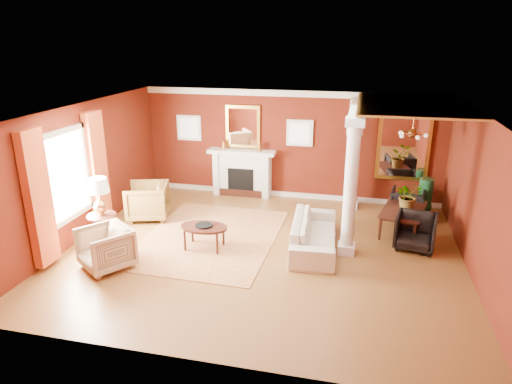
% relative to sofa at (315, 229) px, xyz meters
% --- Properties ---
extents(ground, '(8.00, 8.00, 0.00)m').
position_rel_sofa_xyz_m(ground, '(-1.03, -0.39, -0.44)').
color(ground, brown).
rests_on(ground, ground).
extents(room_shell, '(8.04, 7.04, 2.92)m').
position_rel_sofa_xyz_m(room_shell, '(-1.03, -0.39, 1.58)').
color(room_shell, '#51190B').
rests_on(room_shell, ground).
extents(fireplace, '(1.85, 0.42, 1.29)m').
position_rel_sofa_xyz_m(fireplace, '(-2.33, 2.92, 0.20)').
color(fireplace, white).
rests_on(fireplace, ground).
extents(overmantel_mirror, '(0.95, 0.07, 1.15)m').
position_rel_sofa_xyz_m(overmantel_mirror, '(-2.33, 3.06, 1.46)').
color(overmantel_mirror, gold).
rests_on(overmantel_mirror, fireplace).
extents(flank_window_left, '(0.70, 0.07, 0.70)m').
position_rel_sofa_xyz_m(flank_window_left, '(-3.88, 3.07, 1.36)').
color(flank_window_left, white).
rests_on(flank_window_left, room_shell).
extents(flank_window_right, '(0.70, 0.07, 0.70)m').
position_rel_sofa_xyz_m(flank_window_right, '(-0.78, 3.07, 1.36)').
color(flank_window_right, white).
rests_on(flank_window_right, room_shell).
extents(left_window, '(0.21, 2.55, 2.60)m').
position_rel_sofa_xyz_m(left_window, '(-4.92, -0.99, 0.98)').
color(left_window, white).
rests_on(left_window, room_shell).
extents(column_front, '(0.36, 0.36, 2.80)m').
position_rel_sofa_xyz_m(column_front, '(0.67, -0.09, 0.99)').
color(column_front, white).
rests_on(column_front, ground).
extents(column_back, '(0.36, 0.36, 2.80)m').
position_rel_sofa_xyz_m(column_back, '(0.67, 2.61, 0.99)').
color(column_back, white).
rests_on(column_back, ground).
extents(header_beam, '(0.30, 3.20, 0.32)m').
position_rel_sofa_xyz_m(header_beam, '(0.67, 1.51, 2.18)').
color(header_beam, white).
rests_on(header_beam, column_front).
extents(amber_ceiling, '(2.30, 3.40, 0.04)m').
position_rel_sofa_xyz_m(amber_ceiling, '(1.82, 1.36, 2.43)').
color(amber_ceiling, '#C6893A').
rests_on(amber_ceiling, room_shell).
extents(dining_mirror, '(1.30, 0.07, 1.70)m').
position_rel_sofa_xyz_m(dining_mirror, '(1.87, 3.06, 1.11)').
color(dining_mirror, gold).
rests_on(dining_mirror, room_shell).
extents(chandelier, '(0.60, 0.62, 0.75)m').
position_rel_sofa_xyz_m(chandelier, '(1.87, 1.41, 1.81)').
color(chandelier, '#B07237').
rests_on(chandelier, room_shell).
extents(crown_trim, '(8.00, 0.08, 0.16)m').
position_rel_sofa_xyz_m(crown_trim, '(-1.03, 3.07, 2.38)').
color(crown_trim, white).
rests_on(crown_trim, room_shell).
extents(base_trim, '(8.00, 0.08, 0.12)m').
position_rel_sofa_xyz_m(base_trim, '(-1.03, 3.07, -0.38)').
color(base_trim, white).
rests_on(base_trim, ground).
extents(rug, '(2.91, 3.83, 0.02)m').
position_rel_sofa_xyz_m(rug, '(-2.30, -0.01, -0.43)').
color(rug, maroon).
rests_on(rug, ground).
extents(sofa, '(0.79, 2.29, 0.88)m').
position_rel_sofa_xyz_m(sofa, '(0.00, 0.00, 0.00)').
color(sofa, '#F1E1CA').
rests_on(sofa, ground).
extents(armchair_leopard, '(1.11, 1.15, 0.97)m').
position_rel_sofa_xyz_m(armchair_leopard, '(-4.13, 0.73, 0.05)').
color(armchair_leopard, black).
rests_on(armchair_leopard, ground).
extents(armchair_stripe, '(1.19, 1.17, 0.90)m').
position_rel_sofa_xyz_m(armchair_stripe, '(-3.79, -1.76, 0.01)').
color(armchair_stripe, tan).
rests_on(armchair_stripe, ground).
extents(coffee_table, '(1.00, 1.00, 0.50)m').
position_rel_sofa_xyz_m(coffee_table, '(-2.24, -0.54, 0.02)').
color(coffee_table, black).
rests_on(coffee_table, ground).
extents(coffee_book, '(0.17, 0.02, 0.23)m').
position_rel_sofa_xyz_m(coffee_book, '(-2.27, -0.49, 0.18)').
color(coffee_book, black).
rests_on(coffee_book, coffee_table).
extents(side_table, '(0.60, 0.60, 1.51)m').
position_rel_sofa_xyz_m(side_table, '(-4.36, -0.89, 0.57)').
color(side_table, black).
rests_on(side_table, ground).
extents(dining_table, '(0.88, 1.63, 0.86)m').
position_rel_sofa_xyz_m(dining_table, '(1.89, 1.31, -0.01)').
color(dining_table, black).
rests_on(dining_table, ground).
extents(dining_chair_near, '(0.92, 0.88, 0.82)m').
position_rel_sofa_xyz_m(dining_chair_near, '(2.05, 0.47, -0.03)').
color(dining_chair_near, black).
rests_on(dining_chair_near, ground).
extents(dining_chair_far, '(0.86, 0.82, 0.78)m').
position_rel_sofa_xyz_m(dining_chair_far, '(2.02, 2.24, -0.05)').
color(dining_chair_far, black).
rests_on(dining_chair_far, ground).
extents(green_urn, '(0.38, 0.38, 0.91)m').
position_rel_sofa_xyz_m(green_urn, '(2.47, 2.61, -0.08)').
color(green_urn, '#154423').
rests_on(green_urn, ground).
extents(potted_plant, '(0.80, 0.83, 0.51)m').
position_rel_sofa_xyz_m(potted_plant, '(1.93, 1.31, 0.68)').
color(potted_plant, '#26591E').
rests_on(potted_plant, dining_table).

